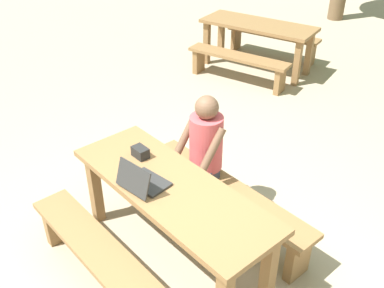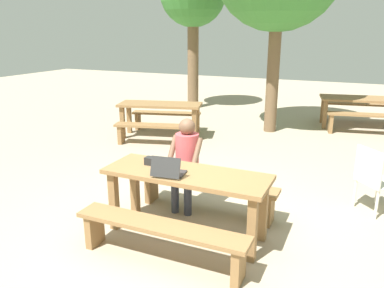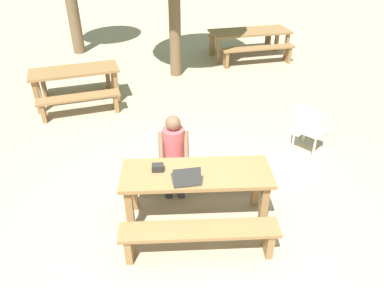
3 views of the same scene
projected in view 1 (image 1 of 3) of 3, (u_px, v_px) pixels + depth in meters
name	position (u px, v px, depth m)	size (l,w,h in m)	color
ground_plane	(173.00, 256.00, 3.78)	(30.00, 30.00, 0.00)	tan
picnic_table_front	(171.00, 199.00, 3.44)	(1.85, 0.65, 0.76)	olive
bench_near	(107.00, 266.00, 3.26)	(1.83, 0.30, 0.43)	olive
bench_far	(226.00, 196.00, 3.95)	(1.83, 0.30, 0.43)	olive
laptop	(142.00, 181.00, 3.33)	(0.36, 0.33, 0.23)	#2D2D2D
small_pouch	(140.00, 152.00, 3.68)	(0.14, 0.10, 0.09)	black
person_seated	(203.00, 149.00, 3.90)	(0.41, 0.41, 1.21)	#333847
picnic_table_mid	(258.00, 31.00, 6.88)	(1.88, 1.11, 0.75)	olive
bench_mid_south	(238.00, 62.00, 6.61)	(1.61, 0.71, 0.43)	olive
bench_mid_north	(273.00, 39.00, 7.48)	(1.61, 0.71, 0.43)	olive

